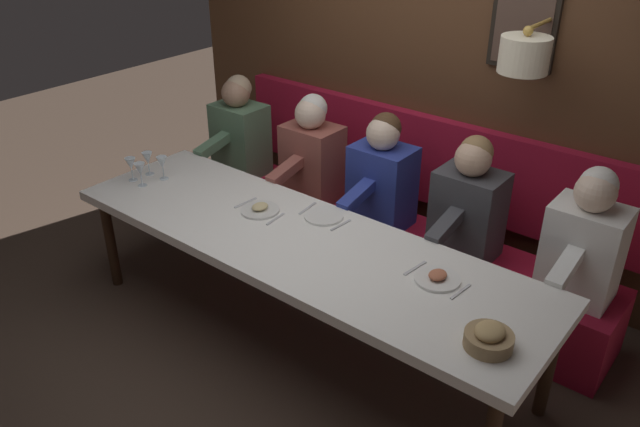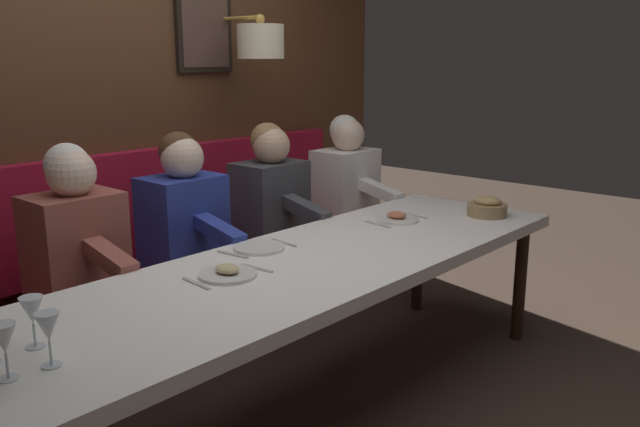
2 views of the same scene
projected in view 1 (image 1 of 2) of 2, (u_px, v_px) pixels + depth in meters
The scene contains 17 objects.
ground_plane at pixel (300, 339), 3.99m from camera, with size 12.00×12.00×0.00m, color #423328.
dining_table at pixel (298, 246), 3.66m from camera, with size 0.90×3.02×0.74m.
banquette_bench at pixel (381, 250), 4.49m from camera, with size 0.52×3.22×0.45m, color maroon.
back_wall_panel at pixel (436, 75), 4.33m from camera, with size 0.59×4.42×2.90m.
diner_nearest at pixel (585, 239), 3.47m from camera, with size 0.60×0.40×0.79m.
diner_near at pixel (469, 202), 3.86m from camera, with size 0.60×0.40×0.79m.
diner_middle at pixel (382, 175), 4.21m from camera, with size 0.60×0.40×0.79m.
diner_far at pixel (312, 152), 4.55m from camera, with size 0.60×0.40×0.79m.
diner_farthest at pixel (239, 129), 4.95m from camera, with size 0.60×0.40×0.79m.
place_setting_0 at pixel (324, 216), 3.85m from camera, with size 0.24×0.32×0.01m.
place_setting_1 at pixel (437, 278), 3.25m from camera, with size 0.24×0.32×0.05m.
place_setting_2 at pixel (260, 209), 3.91m from camera, with size 0.24×0.32×0.05m.
wine_glass_0 at pixel (162, 163), 4.27m from camera, with size 0.07×0.07×0.16m.
wine_glass_1 at pixel (140, 170), 4.18m from camera, with size 0.07×0.07×0.16m.
wine_glass_2 at pixel (131, 164), 4.25m from camera, with size 0.07×0.07×0.16m.
wine_glass_3 at pixel (148, 159), 4.34m from camera, with size 0.07×0.07×0.16m.
bread_bowl at pixel (489, 338), 2.78m from camera, with size 0.22×0.22×0.12m.
Camera 1 is at (-2.36, -2.06, 2.60)m, focal length 35.53 mm.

